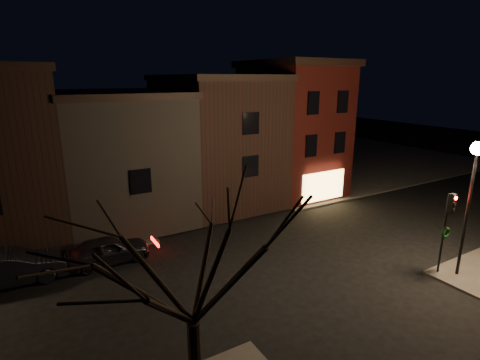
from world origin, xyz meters
name	(u,v)px	position (x,y,z in m)	size (l,w,h in m)	color
ground	(280,257)	(0.00, 0.00, 0.00)	(120.00, 120.00, 0.00)	black
sidewalk_far_right	(314,155)	(20.00, 20.00, 0.06)	(30.00, 30.00, 0.12)	#2D2B28
corner_building	(292,127)	(8.00, 9.47, 5.40)	(6.50, 8.50, 10.50)	#420E0B
row_building_a	(215,139)	(1.50, 10.50, 4.83)	(7.30, 10.30, 9.40)	black
row_building_b	(118,155)	(-5.75, 10.50, 4.33)	(7.80, 10.30, 8.40)	black
street_lamp_near	(474,173)	(6.20, -6.00, 5.18)	(0.60, 0.60, 6.48)	black
traffic_signal	(448,221)	(5.60, -5.51, 2.81)	(0.58, 0.38, 4.05)	black
bare_tree_left	(190,245)	(-8.00, -7.00, 5.43)	(5.60, 5.60, 7.50)	black
parked_car_a	(107,250)	(-8.12, 3.97, 0.72)	(1.70, 4.21, 1.44)	black
parked_car_b	(9,268)	(-12.46, 4.08, 0.82)	(1.73, 4.96, 1.63)	black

